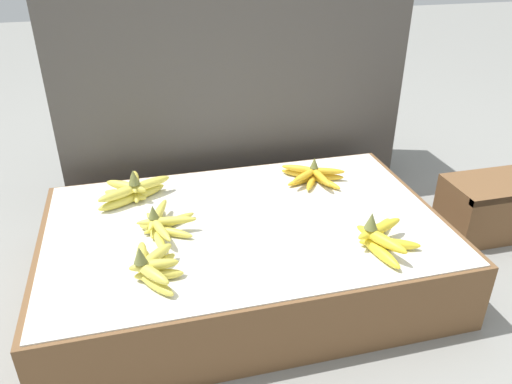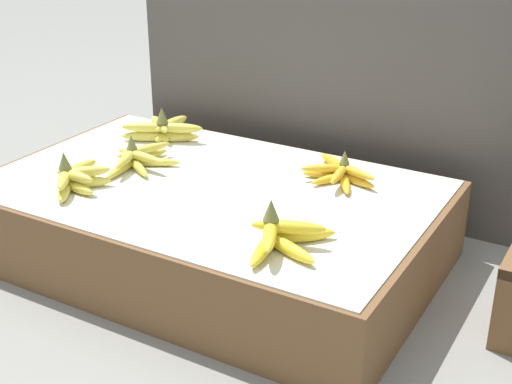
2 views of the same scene
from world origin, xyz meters
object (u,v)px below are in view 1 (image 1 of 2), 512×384
banana_bunch_back_left (132,190)px  banana_bunch_front_left (152,267)px  banana_bunch_middle_left (162,224)px  banana_bunch_front_midleft (381,237)px  wooden_crate (496,206)px  banana_bunch_back_midleft (313,175)px

banana_bunch_back_left → banana_bunch_front_left: bearing=-85.4°
banana_bunch_back_left → banana_bunch_middle_left: bearing=-71.0°
banana_bunch_front_midleft → banana_bunch_front_left: bearing=178.0°
banana_bunch_middle_left → wooden_crate: bearing=2.7°
wooden_crate → banana_bunch_front_midleft: 0.68m
banana_bunch_front_midleft → banana_bunch_back_midleft: (-0.05, 0.41, -0.01)m
banana_bunch_front_left → banana_bunch_middle_left: banana_bunch_front_left is taller
wooden_crate → banana_bunch_back_midleft: size_ratio=1.76×
banana_bunch_front_left → banana_bunch_back_midleft: 0.68m
banana_bunch_middle_left → banana_bunch_back_midleft: bearing=19.8°
banana_bunch_front_midleft → banana_bunch_middle_left: 0.61m
banana_bunch_front_left → banana_bunch_back_left: banana_bunch_back_left is taller
wooden_crate → banana_bunch_back_left: banana_bunch_back_left is taller
banana_bunch_front_left → banana_bunch_back_left: 0.41m
banana_bunch_front_left → banana_bunch_front_midleft: size_ratio=0.87×
banana_bunch_front_midleft → banana_bunch_back_midleft: size_ratio=1.13×
banana_bunch_front_left → banana_bunch_middle_left: (0.04, 0.20, -0.01)m
wooden_crate → banana_bunch_back_left: bearing=172.8°
banana_bunch_middle_left → banana_bunch_back_midleft: (0.52, 0.19, -0.00)m
banana_bunch_back_midleft → banana_bunch_front_left: bearing=-145.4°
banana_bunch_front_left → banana_bunch_back_midleft: banana_bunch_front_left is taller
banana_bunch_middle_left → banana_bunch_back_left: size_ratio=1.06×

